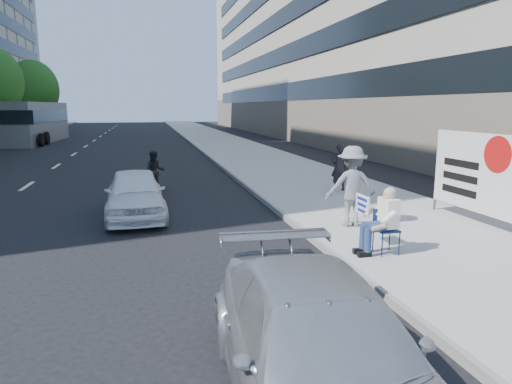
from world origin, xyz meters
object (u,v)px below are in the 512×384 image
object	(u,v)px
seated_protester	(381,217)
pedestrian_woman	(339,167)
bus	(36,123)
white_sedan_near	(135,194)
motorcycle	(155,173)
jogger	(352,186)
protest_banner	(475,172)
parked_sedan	(320,350)

from	to	relation	value
seated_protester	pedestrian_woman	xyz separation A→B (m)	(1.97, 6.47, 0.07)
bus	seated_protester	bearing A→B (deg)	-65.15
bus	white_sedan_near	bearing A→B (deg)	-70.11
motorcycle	white_sedan_near	bearing A→B (deg)	-94.44
white_sedan_near	bus	distance (m)	30.19
jogger	bus	size ratio (longest dim) A/B	0.16
jogger	seated_protester	bearing A→B (deg)	89.83
protest_banner	parked_sedan	size ratio (longest dim) A/B	0.68
protest_banner	motorcycle	world-z (taller)	protest_banner
protest_banner	motorcycle	distance (m)	10.30
pedestrian_woman	motorcycle	xyz separation A→B (m)	(-6.04, 2.26, -0.31)
parked_sedan	motorcycle	xyz separation A→B (m)	(-1.29, 12.66, -0.01)
parked_sedan	motorcycle	bearing A→B (deg)	99.60
pedestrian_woman	parked_sedan	size ratio (longest dim) A/B	0.36
pedestrian_woman	parked_sedan	xyz separation A→B (m)	(-4.75, -10.40, -0.30)
protest_banner	parked_sedan	bearing A→B (deg)	-137.83
jogger	bus	world-z (taller)	bus
jogger	bus	xyz separation A→B (m)	(-13.55, 31.67, 0.53)
parked_sedan	pedestrian_woman	bearing A→B (deg)	69.22
parked_sedan	white_sedan_near	world-z (taller)	white_sedan_near
white_sedan_near	seated_protester	bearing A→B (deg)	-47.63
motorcycle	bus	distance (m)	26.64
seated_protester	protest_banner	bearing A→B (deg)	26.01
pedestrian_woman	white_sedan_near	bearing A→B (deg)	17.32
seated_protester	pedestrian_woman	size ratio (longest dim) A/B	0.82
jogger	protest_banner	xyz separation A→B (m)	(3.01, -0.43, 0.30)
motorcycle	bus	size ratio (longest dim) A/B	0.17
jogger	pedestrian_woman	world-z (taller)	jogger
pedestrian_woman	white_sedan_near	size ratio (longest dim) A/B	0.42
jogger	motorcycle	xyz separation A→B (m)	(-4.42, 6.66, -0.47)
bus	motorcycle	bearing A→B (deg)	-66.48
jogger	bus	bearing A→B (deg)	-57.50
parked_sedan	white_sedan_near	distance (m)	8.93
motorcycle	seated_protester	bearing A→B (deg)	-60.67
jogger	pedestrian_woman	distance (m)	4.69
seated_protester	parked_sedan	world-z (taller)	seated_protester
pedestrian_woman	motorcycle	bearing A→B (deg)	-17.30
bus	jogger	bearing A→B (deg)	-63.36
pedestrian_woman	bus	distance (m)	31.21
seated_protester	protest_banner	size ratio (longest dim) A/B	0.43
white_sedan_near	parked_sedan	bearing A→B (deg)	-79.70
parked_sedan	seated_protester	bearing A→B (deg)	58.42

